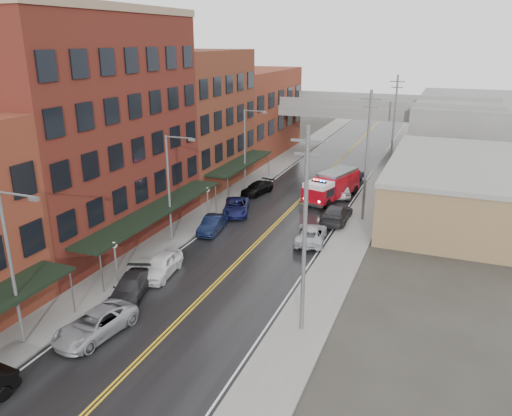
% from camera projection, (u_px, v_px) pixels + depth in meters
% --- Properties ---
extents(road, '(11.00, 160.00, 0.02)m').
position_uv_depth(road, '(272.00, 228.00, 44.85)').
color(road, black).
rests_on(road, ground).
extents(sidewalk_left, '(3.00, 160.00, 0.15)m').
position_uv_depth(sidewalk_left, '(200.00, 217.00, 47.35)').
color(sidewalk_left, slate).
rests_on(sidewalk_left, ground).
extents(sidewalk_right, '(3.00, 160.00, 0.15)m').
position_uv_depth(sidewalk_right, '(353.00, 239.00, 42.30)').
color(sidewalk_right, slate).
rests_on(sidewalk_right, ground).
extents(curb_left, '(0.30, 160.00, 0.15)m').
position_uv_depth(curb_left, '(215.00, 219.00, 46.78)').
color(curb_left, gray).
rests_on(curb_left, ground).
extents(curb_right, '(0.30, 160.00, 0.15)m').
position_uv_depth(curb_right, '(334.00, 236.00, 42.87)').
color(curb_right, gray).
rests_on(curb_right, ground).
extents(brick_building_b, '(9.00, 20.00, 18.00)m').
position_uv_depth(brick_building_b, '(90.00, 132.00, 40.38)').
color(brick_building_b, maroon).
rests_on(brick_building_b, ground).
extents(brick_building_c, '(9.00, 15.00, 15.00)m').
position_uv_depth(brick_building_c, '(193.00, 120.00, 56.29)').
color(brick_building_c, brown).
rests_on(brick_building_c, ground).
extents(brick_building_far, '(9.00, 20.00, 12.00)m').
position_uv_depth(brick_building_far, '(251.00, 113.00, 72.19)').
color(brick_building_far, brown).
rests_on(brick_building_far, ground).
extents(tan_building, '(14.00, 22.00, 5.00)m').
position_uv_depth(tan_building, '(466.00, 190.00, 47.32)').
color(tan_building, olive).
rests_on(tan_building, ground).
extents(right_far_block, '(18.00, 30.00, 8.00)m').
position_uv_depth(right_far_block, '(481.00, 127.00, 72.57)').
color(right_far_block, slate).
rests_on(right_far_block, ground).
extents(awning_1, '(2.60, 18.00, 3.09)m').
position_uv_depth(awning_1, '(156.00, 210.00, 40.31)').
color(awning_1, black).
rests_on(awning_1, ground).
extents(awning_2, '(2.60, 13.00, 3.09)m').
position_uv_depth(awning_2, '(241.00, 163.00, 55.73)').
color(awning_2, black).
rests_on(awning_2, ground).
extents(globe_lamp_1, '(0.44, 0.44, 3.12)m').
position_uv_depth(globe_lamp_1, '(115.00, 253.00, 33.99)').
color(globe_lamp_1, '#59595B').
rests_on(globe_lamp_1, ground).
extents(globe_lamp_2, '(0.44, 0.44, 3.12)m').
position_uv_depth(globe_lamp_2, '(207.00, 196.00, 46.32)').
color(globe_lamp_2, '#59595B').
rests_on(globe_lamp_2, ground).
extents(street_lamp_0, '(2.64, 0.22, 9.00)m').
position_uv_depth(street_lamp_0, '(13.00, 260.00, 26.06)').
color(street_lamp_0, '#59595B').
rests_on(street_lamp_0, ground).
extents(street_lamp_1, '(2.64, 0.22, 9.00)m').
position_uv_depth(street_lamp_1, '(171.00, 182.00, 40.16)').
color(street_lamp_1, '#59595B').
rests_on(street_lamp_1, ground).
extents(street_lamp_2, '(2.64, 0.22, 9.00)m').
position_uv_depth(street_lamp_2, '(247.00, 145.00, 54.26)').
color(street_lamp_2, '#59595B').
rests_on(street_lamp_2, ground).
extents(utility_pole_0, '(1.80, 0.24, 12.00)m').
position_uv_depth(utility_pole_0, '(305.00, 230.00, 27.11)').
color(utility_pole_0, '#59595B').
rests_on(utility_pole_0, ground).
extents(utility_pole_1, '(1.80, 0.24, 12.00)m').
position_uv_depth(utility_pole_1, '(367.00, 155.00, 44.73)').
color(utility_pole_1, '#59595B').
rests_on(utility_pole_1, ground).
extents(utility_pole_2, '(1.80, 0.24, 12.00)m').
position_uv_depth(utility_pole_2, '(394.00, 122.00, 62.35)').
color(utility_pole_2, '#59595B').
rests_on(utility_pole_2, ground).
extents(overpass, '(40.00, 10.00, 7.50)m').
position_uv_depth(overpass, '(348.00, 114.00, 71.11)').
color(overpass, slate).
rests_on(overpass, ground).
extents(fire_truck, '(4.85, 8.40, 2.93)m').
position_uv_depth(fire_truck, '(332.00, 185.00, 52.26)').
color(fire_truck, '#9D0713').
rests_on(fire_truck, ground).
extents(parked_car_left_2, '(3.10, 5.47, 1.44)m').
position_uv_depth(parked_car_left_2, '(95.00, 324.00, 28.44)').
color(parked_car_left_2, '#94969B').
rests_on(parked_car_left_2, ground).
extents(parked_car_left_3, '(3.32, 5.13, 1.38)m').
position_uv_depth(parked_car_left_3, '(130.00, 287.00, 32.71)').
color(parked_car_left_3, '#262629').
rests_on(parked_car_left_3, ground).
extents(parked_car_left_4, '(2.39, 4.81, 1.57)m').
position_uv_depth(parked_car_left_4, '(161.00, 265.00, 35.73)').
color(parked_car_left_4, white).
rests_on(parked_car_left_4, ground).
extents(parked_car_left_5, '(1.96, 4.43, 1.41)m').
position_uv_depth(parked_car_left_5, '(212.00, 224.00, 43.74)').
color(parked_car_left_5, black).
rests_on(parked_car_left_5, ground).
extents(parked_car_left_6, '(3.88, 5.57, 1.41)m').
position_uv_depth(parked_car_left_6, '(236.00, 207.00, 48.37)').
color(parked_car_left_6, '#121647').
rests_on(parked_car_left_6, ground).
extents(parked_car_left_7, '(2.86, 4.89, 1.33)m').
position_uv_depth(parked_car_left_7, '(257.00, 188.00, 54.42)').
color(parked_car_left_7, black).
rests_on(parked_car_left_7, ground).
extents(parked_car_right_0, '(3.09, 5.40, 1.42)m').
position_uv_depth(parked_car_right_0, '(311.00, 234.00, 41.62)').
color(parked_car_right_0, '#AEB1B6').
rests_on(parked_car_right_0, ground).
extents(parked_car_right_1, '(2.31, 5.61, 1.62)m').
position_uv_depth(parked_car_right_1, '(336.00, 214.00, 46.14)').
color(parked_car_right_1, '#2A2B2D').
rests_on(parked_car_right_1, ground).
extents(parked_car_right_2, '(2.85, 4.66, 1.48)m').
position_uv_depth(parked_car_right_2, '(342.00, 190.00, 53.69)').
color(parked_car_right_2, white).
rests_on(parked_car_right_2, ground).
extents(parked_car_right_3, '(2.24, 4.83, 1.53)m').
position_uv_depth(parked_car_right_3, '(352.00, 176.00, 59.02)').
color(parked_car_right_3, black).
rests_on(parked_car_right_3, ground).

